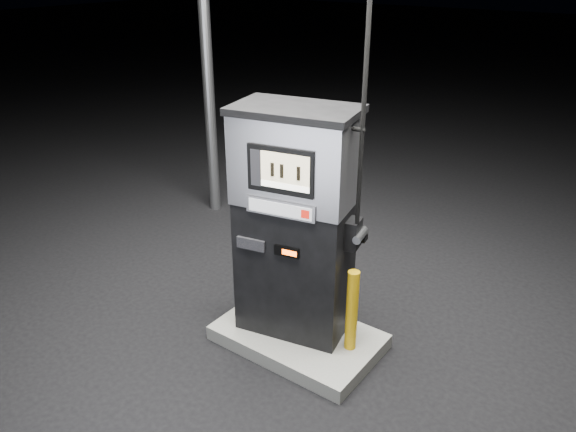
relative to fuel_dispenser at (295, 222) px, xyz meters
The scene contains 5 objects.
ground 1.32m from the fuel_dispenser, 37.22° to the right, with size 80.00×80.00×0.00m, color black.
pump_island 1.24m from the fuel_dispenser, 37.22° to the right, with size 1.60×1.00×0.15m, color slate.
fuel_dispenser is the anchor object (origin of this frame).
bollard_left 0.94m from the fuel_dispenser, behind, with size 0.13×0.13×0.95m, color #CD980B.
bollard_right 0.99m from the fuel_dispenser, ahead, with size 0.11×0.11×0.84m, color #CD980B.
Camera 1 is at (2.66, -3.81, 3.59)m, focal length 35.00 mm.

